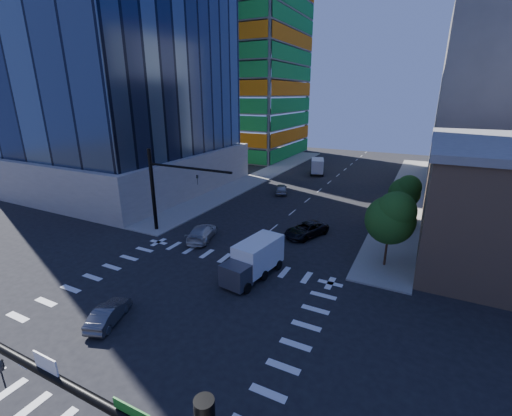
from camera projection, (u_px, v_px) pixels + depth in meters
The scene contains 14 objects.
ground at pixel (169, 313), 23.83m from camera, with size 160.00×160.00×0.00m, color black.
road_markings at pixel (169, 313), 23.83m from camera, with size 20.00×20.00×0.01m, color silver.
sidewalk_ne at pixel (406, 193), 52.39m from camera, with size 5.00×60.00×0.15m, color gray.
sidewalk_nw at pixel (260, 177), 63.04m from camera, with size 5.00×60.00×0.15m, color gray.
construction_building at pixel (244, 49), 80.24m from camera, with size 25.16×34.50×70.60m.
signal_mast_nw at pixel (163, 184), 36.10m from camera, with size 10.20×0.40×9.00m.
tree_south at pixel (392, 217), 28.76m from camera, with size 4.16×4.16×6.82m.
tree_north at pixel (406, 191), 39.02m from camera, with size 3.54×3.52×5.78m.
car_nb_far at pixel (306, 230), 36.62m from camera, with size 2.43×5.26×1.46m, color black.
car_sb_near at pixel (202, 232), 35.80m from camera, with size 2.14×5.27×1.53m, color silver.
car_sb_mid at pixel (281, 189), 52.52m from camera, with size 1.73×4.30×1.46m, color #93959A.
car_sb_cross at pixel (109, 314), 22.73m from camera, with size 1.36×3.90×1.28m, color #505155.
box_truck_near at pixel (252, 263), 28.11m from camera, with size 3.24×6.00×3.00m.
box_truck_far at pixel (317, 167), 65.53m from camera, with size 3.97×6.09×2.95m.
Camera 1 is at (14.54, -15.40, 14.50)m, focal length 24.00 mm.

